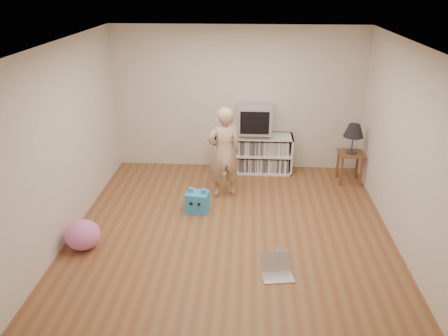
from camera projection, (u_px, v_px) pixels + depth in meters
name	position (u px, v px, depth m)	size (l,w,h in m)	color
ground	(232.00, 227.00, 6.35)	(4.50, 4.50, 0.00)	brown
walls	(232.00, 143.00, 5.82)	(4.52, 4.52, 2.60)	beige
ceiling	(233.00, 43.00, 5.30)	(4.50, 4.50, 0.01)	white
media_unit	(254.00, 153.00, 8.05)	(1.40, 0.45, 0.70)	white
dvd_deck	(254.00, 134.00, 7.88)	(0.45, 0.35, 0.07)	gray
crt_tv	(255.00, 118.00, 7.76)	(0.60, 0.53, 0.50)	#99999E
side_table	(350.00, 160.00, 7.58)	(0.42, 0.42, 0.55)	brown
table_lamp	(354.00, 131.00, 7.36)	(0.34, 0.34, 0.52)	#333333
person	(224.00, 153.00, 6.98)	(0.55, 0.36, 1.51)	#CCAA8B
laptop	(277.00, 269.00, 5.32)	(0.41, 0.35, 0.26)	silver
playing_cards	(279.00, 251.00, 5.78)	(0.07, 0.09, 0.02)	#4767BE
plush_blue	(197.00, 201.00, 6.71)	(0.37, 0.33, 0.39)	#2C8FD6
plush_pink	(83.00, 235.00, 5.79)	(0.46, 0.46, 0.39)	pink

